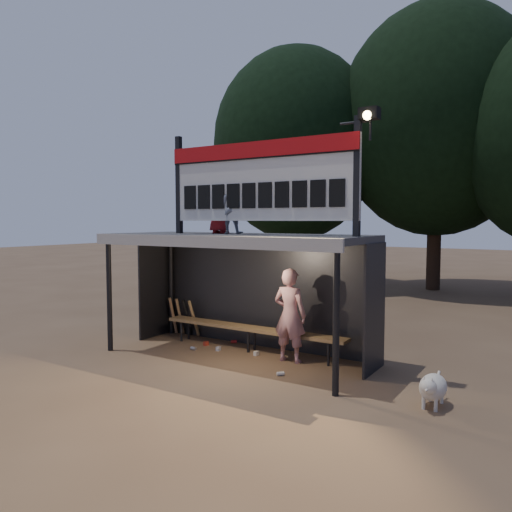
# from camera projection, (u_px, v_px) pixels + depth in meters

# --- Properties ---
(ground) EXTENTS (80.00, 80.00, 0.00)m
(ground) POSITION_uv_depth(u_px,v_px,m) (236.00, 357.00, 9.38)
(ground) COLOR brown
(ground) RESTS_ON ground
(player) EXTENTS (0.64, 0.43, 1.72)m
(player) POSITION_uv_depth(u_px,v_px,m) (290.00, 315.00, 9.06)
(player) COLOR silver
(player) RESTS_ON ground
(child_a) EXTENTS (0.56, 0.48, 0.99)m
(child_a) POSITION_uv_depth(u_px,v_px,m) (231.00, 208.00, 9.35)
(child_a) COLOR slate
(child_a) RESTS_ON dugout_shelter
(child_b) EXTENTS (0.56, 0.40, 1.07)m
(child_b) POSITION_uv_depth(u_px,v_px,m) (220.00, 206.00, 9.77)
(child_b) COLOR maroon
(child_b) RESTS_ON dugout_shelter
(dugout_shelter) EXTENTS (5.10, 2.08, 2.32)m
(dugout_shelter) POSITION_uv_depth(u_px,v_px,m) (243.00, 259.00, 9.45)
(dugout_shelter) COLOR #39393B
(dugout_shelter) RESTS_ON ground
(scoreboard_assembly) EXTENTS (4.10, 0.27, 1.99)m
(scoreboard_assembly) POSITION_uv_depth(u_px,v_px,m) (261.00, 178.00, 8.84)
(scoreboard_assembly) COLOR black
(scoreboard_assembly) RESTS_ON dugout_shelter
(bench) EXTENTS (4.00, 0.35, 0.48)m
(bench) POSITION_uv_depth(u_px,v_px,m) (251.00, 329.00, 9.81)
(bench) COLOR olive
(bench) RESTS_ON ground
(tree_left) EXTENTS (6.46, 6.46, 9.27)m
(tree_left) POSITION_uv_depth(u_px,v_px,m) (296.00, 145.00, 19.55)
(tree_left) COLOR #312016
(tree_left) RESTS_ON ground
(tree_mid) EXTENTS (7.22, 7.22, 10.36)m
(tree_mid) POSITION_uv_depth(u_px,v_px,m) (437.00, 121.00, 18.11)
(tree_mid) COLOR #322016
(tree_mid) RESTS_ON ground
(dog) EXTENTS (0.36, 0.81, 0.49)m
(dog) POSITION_uv_depth(u_px,v_px,m) (432.00, 387.00, 6.88)
(dog) COLOR silver
(dog) RESTS_ON ground
(bats) EXTENTS (0.69, 0.35, 0.84)m
(bats) POSITION_uv_depth(u_px,v_px,m) (183.00, 317.00, 11.09)
(bats) COLOR #9A6D48
(bats) RESTS_ON ground
(litter) EXTENTS (2.40, 1.51, 0.08)m
(litter) POSITION_uv_depth(u_px,v_px,m) (230.00, 351.00, 9.72)
(litter) COLOR #A82D1C
(litter) RESTS_ON ground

